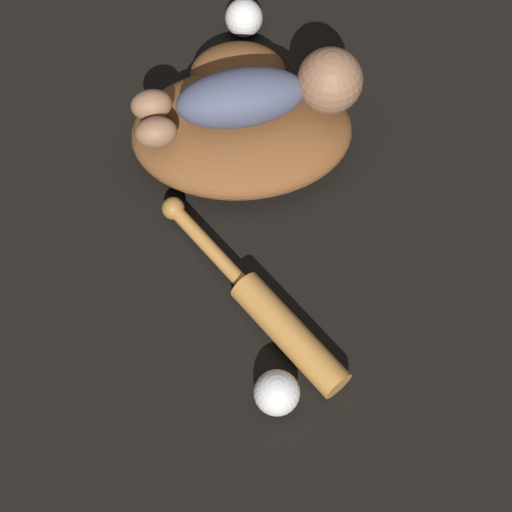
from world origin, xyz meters
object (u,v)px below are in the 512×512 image
at_px(baseball_bat, 270,312).
at_px(baseball_spare, 244,18).
at_px(baseball, 277,393).
at_px(baseball_glove, 241,122).
at_px(baby_figure, 264,94).

bearing_deg(baseball_bat, baseball_spare, 114.02).
bearing_deg(baseball_bat, baseball, -66.22).
xyz_separation_m(baseball_glove, baseball, (0.21, -0.43, -0.02)).
bearing_deg(baseball, baby_figure, 111.94).
bearing_deg(baseball_glove, baseball, -63.51).
distance_m(baseball_glove, baby_figure, 0.10).
height_order(baseball_glove, baby_figure, baby_figure).
relative_size(baseball_glove, baseball_spare, 6.37).
bearing_deg(baseball_glove, baby_figure, -0.27).
xyz_separation_m(baseball_bat, baseball, (0.05, -0.12, 0.01)).
xyz_separation_m(baby_figure, baseball_spare, (-0.12, 0.23, -0.11)).
height_order(baby_figure, baseball, baby_figure).
bearing_deg(baseball_spare, baby_figure, -62.45).
distance_m(baseball_glove, baseball, 0.48).
height_order(baseball_bat, baseball, baseball).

